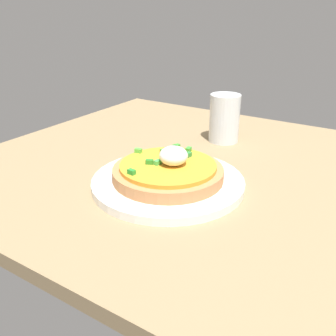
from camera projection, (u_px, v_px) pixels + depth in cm
name	position (u px, v px, depth cm)	size (l,w,h in cm)	color
dining_table	(217.00, 176.00, 72.66)	(96.74, 77.37, 2.44)	#917955
plate	(168.00, 182.00, 65.68)	(26.49, 26.49, 1.44)	white
pizza	(168.00, 170.00, 64.78)	(19.19, 19.19, 5.96)	#C1804D
cup_near	(224.00, 121.00, 85.50)	(6.84, 6.84, 10.82)	silver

